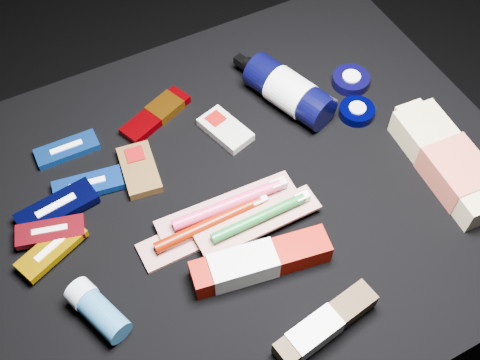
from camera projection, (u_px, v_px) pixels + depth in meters
name	position (u px, v px, depth m)	size (l,w,h in m)	color
ground	(236.00, 293.00, 1.34)	(3.00, 3.00, 0.00)	black
cloth_table	(236.00, 251.00, 1.17)	(0.98, 0.78, 0.40)	black
luna_bar_0	(67.00, 149.00, 1.06)	(0.11, 0.04, 0.01)	#1142A0
luna_bar_1	(88.00, 185.00, 1.01)	(0.12, 0.06, 0.02)	#1040B0
luna_bar_2	(57.00, 208.00, 0.98)	(0.14, 0.07, 0.02)	black
luna_bar_3	(52.00, 249.00, 0.93)	(0.12, 0.08, 0.01)	#DF9D00
luna_bar_4	(50.00, 232.00, 0.95)	(0.11, 0.07, 0.01)	maroon
clif_bar_0	(139.00, 168.00, 1.03)	(0.07, 0.11, 0.02)	#4F3517
clif_bar_1	(224.00, 128.00, 1.08)	(0.08, 0.11, 0.02)	#ABAAA5
power_bar	(159.00, 113.00, 1.10)	(0.15, 0.09, 0.02)	#6F0004
lotion_bottle	(289.00, 91.00, 1.10)	(0.12, 0.22, 0.07)	black
cream_tin_upper	(351.00, 80.00, 1.15)	(0.07, 0.07, 0.02)	black
cream_tin_lower	(357.00, 111.00, 1.10)	(0.06, 0.06, 0.02)	black
bodywash_bottle	(449.00, 164.00, 1.01)	(0.10, 0.25, 0.05)	#D2BE8C
deodorant_stick	(97.00, 310.00, 0.87)	(0.07, 0.11, 0.04)	#245A83
toothbrush_pack_0	(211.00, 226.00, 0.96)	(0.24, 0.06, 0.03)	beige
toothbrush_pack_1	(230.00, 206.00, 0.98)	(0.24, 0.07, 0.03)	beige
toothbrush_pack_2	(260.00, 219.00, 0.96)	(0.21, 0.05, 0.02)	#BBB3AF
toothpaste_carton_red	(255.00, 263.00, 0.91)	(0.22, 0.08, 0.04)	#7F0800
toothpaste_carton_green	(322.00, 327.00, 0.85)	(0.17, 0.06, 0.03)	#392713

